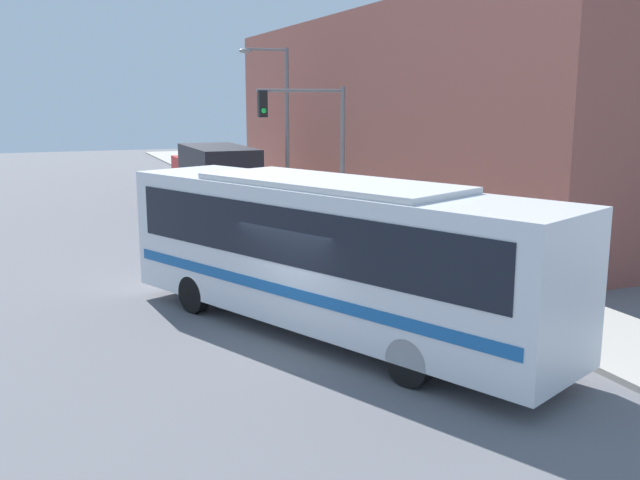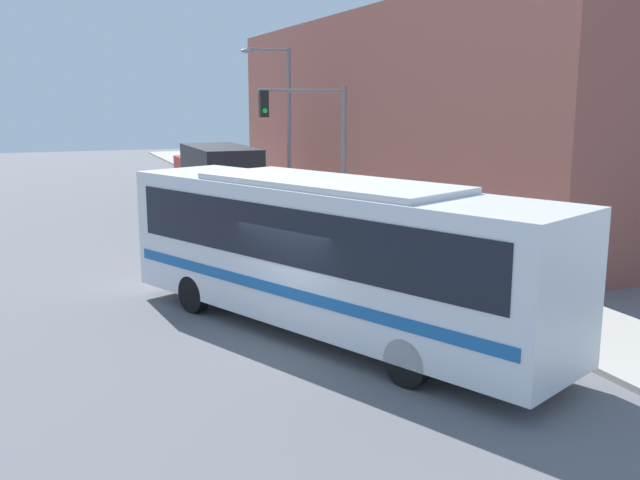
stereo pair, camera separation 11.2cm
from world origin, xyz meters
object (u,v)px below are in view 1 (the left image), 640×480
traffic_light_pole (314,135)px  fire_hydrant (402,250)px  pedestrian_near_corner (399,219)px  city_bus (328,247)px  delivery_truck (214,175)px  parking_meter (333,212)px  street_lamp (281,116)px

traffic_light_pole → fire_hydrant: bearing=-78.9°
pedestrian_near_corner → city_bus: bearing=-126.9°
city_bus → delivery_truck: size_ratio=1.37×
delivery_truck → fire_hydrant: size_ratio=9.85×
fire_hydrant → parking_meter: bearing=90.0°
traffic_light_pole → street_lamp: street_lamp is taller
parking_meter → fire_hydrant: bearing=-90.0°
parking_meter → street_lamp: bearing=90.3°
fire_hydrant → traffic_light_pole: 5.98m
city_bus → street_lamp: size_ratio=1.56×
city_bus → parking_meter: size_ratio=9.41×
street_lamp → traffic_light_pole: bearing=-98.3°
traffic_light_pole → parking_meter: 3.08m
city_bus → pedestrian_near_corner: city_bus is taller
delivery_truck → traffic_light_pole: 8.87m
city_bus → parking_meter: 11.27m
fire_hydrant → street_lamp: bearing=90.1°
city_bus → delivery_truck: 18.35m
delivery_truck → traffic_light_pole: bearing=-78.8°
parking_meter → delivery_truck: bearing=108.3°
parking_meter → street_lamp: (-0.03, 5.91, 3.39)m
fire_hydrant → street_lamp: (-0.03, 11.30, 3.78)m
parking_meter → pedestrian_near_corner: bearing=-56.3°
fire_hydrant → traffic_light_pole: (-0.96, 4.90, 3.28)m
delivery_truck → street_lamp: size_ratio=1.14×
fire_hydrant → pedestrian_near_corner: 3.46m
city_bus → parking_meter: city_bus is taller
traffic_light_pole → street_lamp: size_ratio=0.76×
city_bus → delivery_truck: city_bus is taller
fire_hydrant → traffic_light_pole: traffic_light_pole is taller
street_lamp → pedestrian_near_corner: bearing=-79.2°
fire_hydrant → delivery_truck: bearing=101.1°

